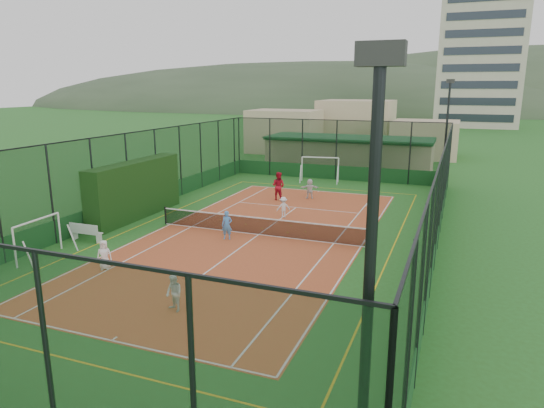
{
  "coord_description": "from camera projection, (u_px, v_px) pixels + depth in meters",
  "views": [
    {
      "loc": [
        9.58,
        -22.82,
        7.71
      ],
      "look_at": [
        -0.07,
        2.17,
        1.2
      ],
      "focal_mm": 32.0,
      "sensor_mm": 36.0,
      "label": 1
    }
  ],
  "objects": [
    {
      "name": "child_far_right",
      "position": [
        372.0,
        206.0,
        29.3
      ],
      "size": [
        0.82,
        0.48,
        1.32
      ],
      "primitive_type": "imported",
      "rotation": [
        0.0,
        0.0,
        3.35
      ],
      "color": "white",
      "rests_on": "court_slab"
    },
    {
      "name": "court_slab",
      "position": [
        259.0,
        235.0,
        25.86
      ],
      "size": [
        11.17,
        23.97,
        0.01
      ],
      "primitive_type": "cube",
      "color": "#A44424",
      "rests_on": "ground"
    },
    {
      "name": "child_near_mid",
      "position": [
        227.0,
        225.0,
        24.97
      ],
      "size": [
        0.62,
        0.49,
        1.49
      ],
      "primitive_type": "imported",
      "rotation": [
        0.0,
        0.0,
        0.27
      ],
      "color": "#4B8ED6",
      "rests_on": "court_slab"
    },
    {
      "name": "child_near_right",
      "position": [
        174.0,
        293.0,
        16.94
      ],
      "size": [
        0.8,
        0.73,
        1.33
      ],
      "primitive_type": "imported",
      "rotation": [
        0.0,
        0.0,
        -0.44
      ],
      "color": "white",
      "rests_on": "court_slab"
    },
    {
      "name": "child_far_left",
      "position": [
        283.0,
        207.0,
        29.09
      ],
      "size": [
        0.95,
        0.87,
        1.28
      ],
      "primitive_type": "imported",
      "rotation": [
        0.0,
        0.0,
        3.76
      ],
      "color": "white",
      "rests_on": "court_slab"
    },
    {
      "name": "futsal_goal_far",
      "position": [
        320.0,
        170.0,
        40.15
      ],
      "size": [
        3.23,
        1.38,
        2.02
      ],
      "primitive_type": null,
      "rotation": [
        0.0,
        0.0,
        0.15
      ],
      "color": "white",
      "rests_on": "ground"
    },
    {
      "name": "ground",
      "position": [
        259.0,
        235.0,
        25.86
      ],
      "size": [
        300.0,
        300.0,
        0.0
      ],
      "primitive_type": "plane",
      "color": "#2B6021",
      "rests_on": "ground"
    },
    {
      "name": "clubhouse",
      "position": [
        349.0,
        154.0,
        45.43
      ],
      "size": [
        15.2,
        7.2,
        3.15
      ],
      "primitive_type": null,
      "color": "tan",
      "rests_on": "ground"
    },
    {
      "name": "apartment_tower",
      "position": [
        481.0,
        47.0,
        92.44
      ],
      "size": [
        15.0,
        12.0,
        30.0
      ],
      "primitive_type": "cube",
      "color": "beige",
      "rests_on": "ground"
    },
    {
      "name": "futsal_goal_near",
      "position": [
        38.0,
        239.0,
        22.19
      ],
      "size": [
        2.85,
        0.96,
        1.81
      ],
      "primitive_type": null,
      "rotation": [
        0.0,
        0.0,
        1.62
      ],
      "color": "white",
      "rests_on": "ground"
    },
    {
      "name": "distant_hills",
      "position": [
        431.0,
        110.0,
        161.83
      ],
      "size": [
        200.0,
        60.0,
        24.0
      ],
      "primitive_type": null,
      "color": "#384C33",
      "rests_on": "ground"
    },
    {
      "name": "tennis_balls",
      "position": [
        261.0,
        226.0,
        27.41
      ],
      "size": [
        5.47,
        1.43,
        0.07
      ],
      "color": "#CCE033",
      "rests_on": "court_slab"
    },
    {
      "name": "floodlight_ne",
      "position": [
        446.0,
        135.0,
        36.92
      ],
      "size": [
        0.6,
        0.26,
        8.25
      ],
      "primitive_type": null,
      "color": "black",
      "rests_on": "ground"
    },
    {
      "name": "white_bench",
      "position": [
        86.0,
        232.0,
        24.72
      ],
      "size": [
        1.76,
        0.51,
        0.98
      ],
      "primitive_type": null,
      "rotation": [
        0.0,
        0.0,
        0.02
      ],
      "color": "white",
      "rests_on": "ground"
    },
    {
      "name": "perimeter_fence",
      "position": [
        258.0,
        189.0,
        25.27
      ],
      "size": [
        18.12,
        34.12,
        5.0
      ],
      "primitive_type": null,
      "color": "black",
      "rests_on": "ground"
    },
    {
      "name": "tennis_net",
      "position": [
        258.0,
        225.0,
        25.73
      ],
      "size": [
        11.67,
        0.12,
        1.06
      ],
      "primitive_type": null,
      "color": "black",
      "rests_on": "ground"
    },
    {
      "name": "coach",
      "position": [
        278.0,
        186.0,
        33.59
      ],
      "size": [
        1.06,
        0.89,
        1.97
      ],
      "primitive_type": "imported",
      "rotation": [
        0.0,
        0.0,
        2.99
      ],
      "color": "#B11227",
      "rests_on": "court_slab"
    },
    {
      "name": "hedge_left",
      "position": [
        135.0,
        190.0,
        29.03
      ],
      "size": [
        1.16,
        7.74,
        3.39
      ],
      "primitive_type": "cube",
      "color": "black",
      "rests_on": "ground"
    },
    {
      "name": "child_near_left",
      "position": [
        104.0,
        255.0,
        20.84
      ],
      "size": [
        0.75,
        0.65,
        1.3
      ],
      "primitive_type": "imported",
      "rotation": [
        0.0,
        0.0,
        0.45
      ],
      "color": "white",
      "rests_on": "court_slab"
    },
    {
      "name": "child_far_back",
      "position": [
        310.0,
        189.0,
        34.11
      ],
      "size": [
        1.36,
        0.86,
        1.4
      ],
      "primitive_type": "imported",
      "rotation": [
        0.0,
        0.0,
        3.52
      ],
      "color": "white",
      "rests_on": "court_slab"
    },
    {
      "name": "floodlight_se",
      "position": [
        366.0,
        348.0,
        6.83
      ],
      "size": [
        0.6,
        0.26,
        8.25
      ],
      "primitive_type": null,
      "color": "black",
      "rests_on": "ground"
    }
  ]
}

